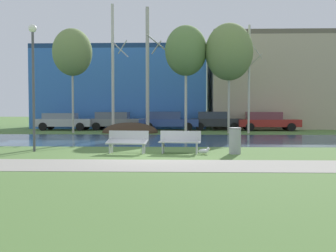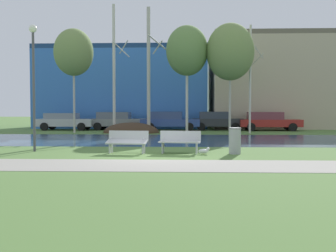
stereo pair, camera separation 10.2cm
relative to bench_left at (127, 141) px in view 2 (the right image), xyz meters
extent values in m
plane|color=#517538|center=(1.01, 8.92, -0.47)|extent=(120.00, 120.00, 0.00)
cube|color=gray|center=(1.01, -3.27, -0.47)|extent=(60.00, 2.56, 0.01)
cube|color=#33516B|center=(1.01, 6.78, -0.47)|extent=(80.00, 8.41, 0.01)
ellipsoid|color=#423021|center=(-1.57, 12.89, -0.47)|extent=(4.03, 2.85, 1.50)
cube|color=#B2B5B7|center=(-0.01, -0.09, -0.02)|extent=(1.65, 0.66, 0.18)
cube|color=#B2B5B7|center=(0.02, 0.18, 0.20)|extent=(1.60, 0.27, 0.40)
cube|color=#B2B5B7|center=(-0.66, 0.04, -0.25)|extent=(0.09, 0.43, 0.45)
cube|color=#B2B5B7|center=(0.65, -0.11, -0.25)|extent=(0.09, 0.43, 0.45)
cylinder|color=#B2B5B7|center=(-0.66, 0.00, 0.12)|extent=(0.08, 0.28, 0.04)
cylinder|color=#B2B5B7|center=(0.64, -0.15, 0.12)|extent=(0.08, 0.28, 0.04)
cube|color=#B2B5B7|center=(2.03, -0.09, -0.02)|extent=(1.65, 0.67, 0.05)
cube|color=#B2B5B7|center=(2.07, 0.18, 0.20)|extent=(1.60, 0.27, 0.40)
cube|color=#B2B5B7|center=(1.39, 0.04, -0.25)|extent=(0.09, 0.43, 0.45)
cube|color=#B2B5B7|center=(2.69, -0.11, -0.25)|extent=(0.09, 0.43, 0.45)
cylinder|color=#B2B5B7|center=(1.39, 0.00, 0.12)|extent=(0.08, 0.28, 0.04)
cylinder|color=#B2B5B7|center=(2.69, -0.15, 0.12)|extent=(0.08, 0.28, 0.04)
cylinder|color=#999B9E|center=(4.16, -0.08, 0.03)|extent=(0.45, 0.45, 1.01)
torus|color=#5B5D5E|center=(4.16, -0.08, 0.51)|extent=(0.48, 0.48, 0.04)
ellipsoid|color=white|center=(2.94, -0.31, -0.35)|extent=(0.39, 0.18, 0.18)
sphere|color=white|center=(3.12, -0.31, -0.26)|extent=(0.13, 0.13, 0.13)
cone|color=gold|center=(3.18, -0.31, -0.26)|extent=(0.07, 0.04, 0.04)
cylinder|color=gold|center=(2.96, -0.34, -0.42)|extent=(0.01, 0.01, 0.10)
cylinder|color=gold|center=(2.96, -0.27, -0.42)|extent=(0.01, 0.01, 0.10)
cylinder|color=#4C4C51|center=(-3.86, 0.49, 1.93)|extent=(0.10, 0.10, 4.80)
sphere|color=white|center=(-3.86, 0.49, 4.48)|extent=(0.32, 0.32, 0.32)
cylinder|color=#BCB7A8|center=(-5.69, 12.84, 3.23)|extent=(0.15, 0.15, 7.41)
ellipsoid|color=olive|center=(-5.69, 12.84, 5.30)|extent=(2.81, 2.81, 3.37)
cylinder|color=beige|center=(-2.81, 12.96, 4.13)|extent=(0.21, 0.21, 9.19)
cylinder|color=beige|center=(-2.17, 13.40, 5.74)|extent=(0.84, 1.19, 0.84)
cylinder|color=beige|center=(-2.21, 12.34, 5.44)|extent=(1.11, 1.08, 1.03)
cylinder|color=#BCB7A8|center=(-0.32, 12.95, 4.01)|extent=(0.25, 0.25, 8.96)
cylinder|color=#BCB7A8|center=(0.30, 13.38, 5.69)|extent=(0.82, 1.15, 0.85)
cylinder|color=#BCB7A8|center=(0.35, 12.27, 5.88)|extent=(1.31, 1.28, 0.95)
cylinder|color=beige|center=(2.43, 12.79, 3.27)|extent=(0.19, 0.19, 7.49)
ellipsoid|color=#668947|center=(2.43, 12.79, 5.37)|extent=(2.96, 2.96, 3.55)
cylinder|color=#BCB7A8|center=(5.44, 12.52, 3.18)|extent=(0.16, 0.16, 7.31)
ellipsoid|color=olive|center=(5.44, 12.52, 5.23)|extent=(3.32, 3.32, 3.99)
cylinder|color=beige|center=(6.84, 12.53, 3.31)|extent=(0.15, 0.15, 7.56)
cylinder|color=beige|center=(7.40, 12.91, 4.74)|extent=(0.71, 1.00, 0.76)
cylinder|color=beige|center=(7.32, 12.04, 5.14)|extent=(0.86, 0.84, 0.84)
cube|color=#B2B5BC|center=(-7.30, 16.22, 0.14)|extent=(4.55, 1.84, 0.59)
cube|color=gray|center=(-7.66, 16.23, 0.67)|extent=(2.56, 1.59, 0.47)
cylinder|color=black|center=(-5.79, 17.06, -0.15)|extent=(0.65, 0.24, 0.64)
cylinder|color=black|center=(-5.84, 15.32, -0.15)|extent=(0.65, 0.24, 0.64)
cylinder|color=black|center=(-8.77, 17.13, -0.15)|extent=(0.65, 0.24, 0.64)
cylinder|color=black|center=(-8.81, 15.39, -0.15)|extent=(0.65, 0.24, 0.64)
cube|color=slate|center=(-3.12, 16.75, 0.15)|extent=(4.68, 2.01, 0.59)
cube|color=slate|center=(-3.49, 16.76, 0.71)|extent=(2.64, 1.73, 0.54)
cylinder|color=black|center=(-1.57, 17.66, -0.15)|extent=(0.65, 0.24, 0.64)
cylinder|color=black|center=(-1.62, 15.77, -0.15)|extent=(0.65, 0.24, 0.64)
cylinder|color=black|center=(-4.63, 17.74, -0.15)|extent=(0.65, 0.24, 0.64)
cylinder|color=black|center=(-4.67, 15.84, -0.15)|extent=(0.65, 0.24, 0.64)
cube|color=#2D4793|center=(1.13, 16.57, 0.14)|extent=(4.76, 1.95, 0.58)
cube|color=#32457F|center=(0.75, 16.58, 0.73)|extent=(2.68, 1.68, 0.59)
cylinder|color=black|center=(2.71, 17.45, -0.15)|extent=(0.65, 0.24, 0.64)
cylinder|color=black|center=(2.66, 15.61, -0.15)|extent=(0.65, 0.24, 0.64)
cylinder|color=black|center=(-0.41, 17.52, -0.15)|extent=(0.65, 0.24, 0.64)
cylinder|color=black|center=(-0.45, 15.69, -0.15)|extent=(0.65, 0.24, 0.64)
cube|color=#282B30|center=(4.95, 16.69, 0.16)|extent=(4.12, 1.80, 0.62)
cube|color=#2F3648|center=(4.62, 16.70, 0.74)|extent=(2.32, 1.55, 0.56)
cylinder|color=black|center=(6.31, 17.51, -0.15)|extent=(0.65, 0.24, 0.64)
cylinder|color=black|center=(6.27, 15.81, -0.15)|extent=(0.65, 0.24, 0.64)
cylinder|color=black|center=(3.62, 17.57, -0.15)|extent=(0.65, 0.24, 0.64)
cylinder|color=black|center=(3.58, 15.87, -0.15)|extent=(0.65, 0.24, 0.64)
cube|color=maroon|center=(9.02, 16.17, 0.13)|extent=(4.83, 1.94, 0.56)
cube|color=brown|center=(8.64, 16.18, 0.71)|extent=(2.72, 1.67, 0.59)
cylinder|color=black|center=(10.62, 17.05, -0.15)|extent=(0.65, 0.24, 0.64)
cylinder|color=black|center=(10.58, 15.22, -0.15)|extent=(0.65, 0.24, 0.64)
cylinder|color=black|center=(7.47, 17.12, -0.15)|extent=(0.65, 0.24, 0.64)
cylinder|color=black|center=(7.42, 15.30, -0.15)|extent=(0.65, 0.24, 0.64)
cube|color=#3870C6|center=(-3.40, 21.73, 2.99)|extent=(15.23, 7.08, 6.92)
cube|color=navy|center=(-3.40, 21.73, 6.65)|extent=(15.23, 7.08, 0.40)
cube|color=#BCAD8E|center=(10.77, 22.35, 3.48)|extent=(11.99, 9.59, 7.90)
cube|color=#675F4E|center=(10.77, 22.35, 7.63)|extent=(11.99, 9.59, 0.40)
camera|label=1|loc=(2.08, -15.18, 1.26)|focal=41.99mm
camera|label=2|loc=(2.18, -15.17, 1.26)|focal=41.99mm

